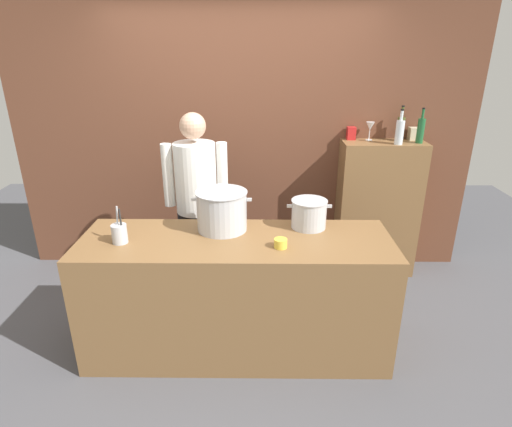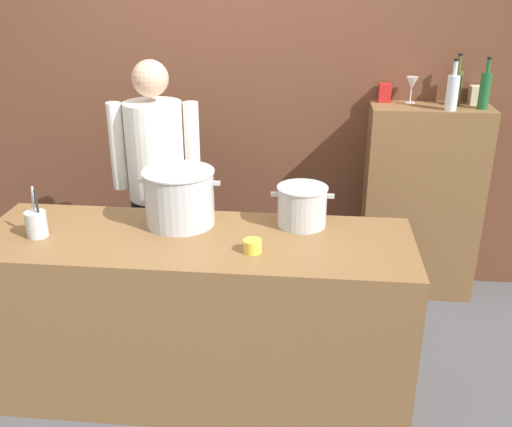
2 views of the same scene
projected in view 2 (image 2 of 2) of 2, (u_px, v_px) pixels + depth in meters
ground_plane at (201, 384)px, 3.24m from camera, size 8.00×8.00×0.00m
brick_back_panel at (232, 69)px, 3.94m from camera, size 4.40×0.10×3.00m
prep_counter at (198, 315)px, 3.07m from camera, size 2.17×0.70×0.90m
bar_cabinet at (421, 203)px, 3.95m from camera, size 0.76×0.32×1.32m
chef at (157, 177)px, 3.53m from camera, size 0.53×0.38×1.66m
stockpot_large at (179, 197)px, 3.00m from camera, size 0.43×0.37×0.29m
stockpot_small at (302, 206)px, 3.00m from camera, size 0.32×0.26×0.21m
utensil_crock at (36, 224)px, 2.88m from camera, size 0.10×0.10×0.26m
butter_jar at (253, 246)px, 2.74m from camera, size 0.09×0.09×0.06m
wine_bottle_clear at (452, 92)px, 3.56m from camera, size 0.07×0.07×0.31m
wine_bottle_olive at (456, 86)px, 3.70m from camera, size 0.07×0.07×0.32m
wine_bottle_green at (485, 90)px, 3.59m from camera, size 0.06×0.06×0.31m
wine_glass_wide at (412, 84)px, 3.73m from camera, size 0.08×0.08×0.17m
spice_tin_cream at (477, 95)px, 3.74m from camera, size 0.09×0.09×0.11m
spice_tin_red at (385, 93)px, 3.80m from camera, size 0.08×0.08×0.12m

